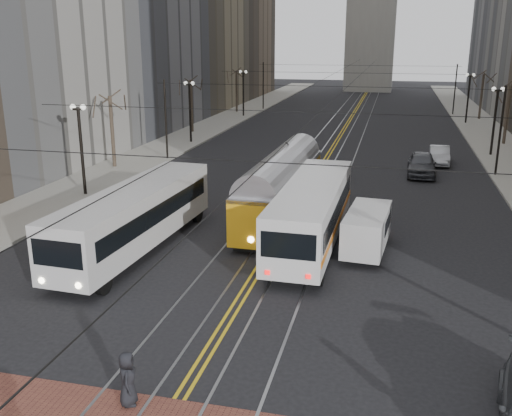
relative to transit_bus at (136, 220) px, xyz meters
The scene contains 15 objects.
ground 11.67m from the transit_bus, 57.39° to the right, with size 260.00×260.00×0.00m, color black.
sidewalk_left 36.35m from the transit_bus, 103.96° to the left, with size 5.00×140.00×0.15m, color gray.
sidewalk_right 41.18m from the transit_bus, 58.93° to the left, with size 5.00×140.00×0.15m, color gray.
streetcar_rails 35.83m from the transit_bus, 79.96° to the left, with size 4.80×130.00×0.02m, color gray.
centre_lines 35.83m from the transit_bus, 79.96° to the left, with size 0.42×130.00×0.01m, color gold.
lamp_posts 20.04m from the transit_bus, 71.82° to the left, with size 27.60×57.20×5.60m.
street_trees 26.28m from the transit_bus, 76.25° to the left, with size 31.68×53.28×5.60m.
trolley_wires 25.95m from the transit_bus, 76.03° to the left, with size 25.96×120.00×6.60m.
transit_bus is the anchor object (origin of this frame).
streetcar 8.76m from the transit_bus, 49.06° to the left, with size 2.36×12.71×3.00m, color #F8AB16.
rear_bus 8.46m from the transit_bus, 18.25° to the left, with size 2.56×11.78×3.07m, color silver.
cargo_van 10.95m from the transit_bus, 11.70° to the left, with size 1.78×4.63×2.05m, color silver.
sedan_grey 23.83m from the transit_bus, 54.52° to the left, with size 2.02×5.02×1.71m, color #414349.
sedan_silver 28.39m from the transit_bus, 57.21° to the left, with size 1.51×4.33×1.43m, color #A8AAB0.
pedestrian_a 12.32m from the transit_bus, 66.20° to the right, with size 0.78×0.50×1.59m, color black.
Camera 1 is at (5.36, -13.94, 9.77)m, focal length 40.00 mm.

